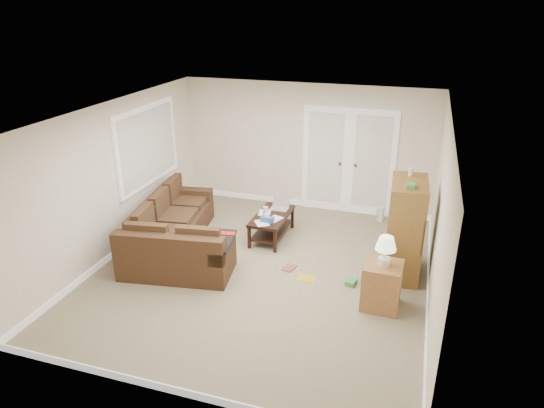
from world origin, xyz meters
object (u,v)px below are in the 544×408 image
(sectional_sofa, at_px, (175,236))
(tv_armoire, at_px, (405,228))
(coffee_table, at_px, (272,225))
(side_cabinet, at_px, (382,282))

(sectional_sofa, xyz_separation_m, tv_armoire, (3.63, 0.49, 0.45))
(sectional_sofa, bearing_deg, coffee_table, 28.82)
(tv_armoire, bearing_deg, sectional_sofa, -175.02)
(sectional_sofa, distance_m, side_cabinet, 3.47)
(coffee_table, bearing_deg, side_cabinet, -35.77)
(sectional_sofa, height_order, side_cabinet, side_cabinet)
(side_cabinet, bearing_deg, coffee_table, 145.15)
(coffee_table, relative_size, side_cabinet, 1.03)
(tv_armoire, bearing_deg, side_cabinet, -104.08)
(sectional_sofa, height_order, coffee_table, sectional_sofa)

